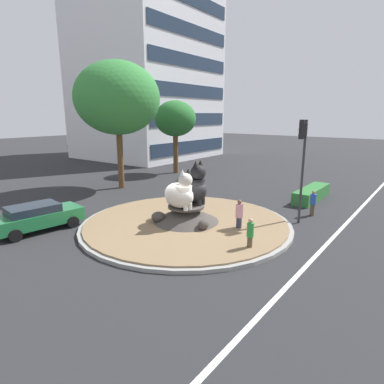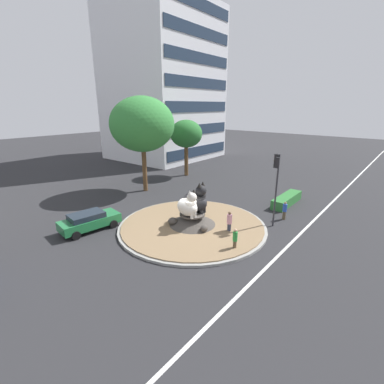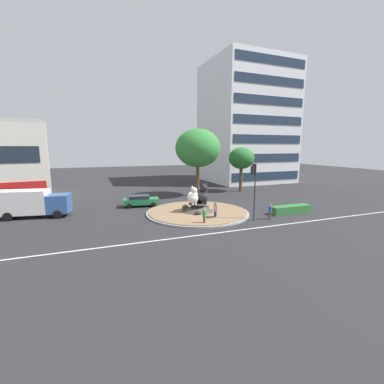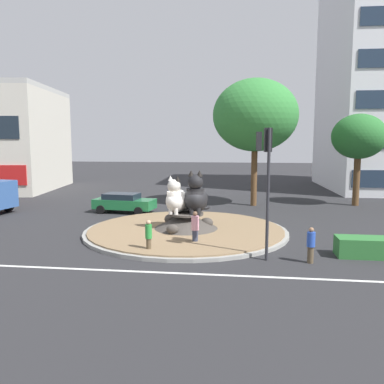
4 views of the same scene
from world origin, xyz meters
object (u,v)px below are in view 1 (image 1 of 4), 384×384
office_tower (146,67)px  broadleaf_tree_behind_island (175,119)px  pedestrian_green_shirt (250,234)px  cat_statue_white (180,193)px  pedestrian_pink_shirt (239,215)px  pedestrian_blue_shirt (313,203)px  sedan_on_far_lane (37,216)px  second_tree_near_tower (117,98)px  cat_statue_black (191,187)px  traffic_light_mast (302,150)px

office_tower → broadleaf_tree_behind_island: office_tower is taller
office_tower → pedestrian_green_shirt: size_ratio=15.65×
cat_statue_white → pedestrian_pink_shirt: size_ratio=1.23×
pedestrian_blue_shirt → pedestrian_green_shirt: bearing=-132.2°
pedestrian_pink_shirt → sedan_on_far_lane: pedestrian_pink_shirt is taller
second_tree_near_tower → office_tower: bearing=39.0°
office_tower → pedestrian_green_shirt: (-22.45, -28.93, -11.92)m
cat_statue_black → broadleaf_tree_behind_island: 17.05m
broadleaf_tree_behind_island → traffic_light_mast: bearing=-117.1°
office_tower → second_tree_near_tower: size_ratio=2.47×
cat_statue_white → second_tree_near_tower: second_tree_near_tower is taller
office_tower → second_tree_near_tower: 22.67m
office_tower → pedestrian_blue_shirt: 35.13m
cat_statue_black → second_tree_near_tower: 12.22m
second_tree_near_tower → pedestrian_pink_shirt: bearing=-103.9°
second_tree_near_tower → sedan_on_far_lane: second_tree_near_tower is taller
cat_statue_white → sedan_on_far_lane: size_ratio=0.47×
traffic_light_mast → sedan_on_far_lane: (-9.80, 10.72, -3.49)m
traffic_light_mast → pedestrian_pink_shirt: (-3.37, 1.93, -3.32)m
second_tree_near_tower → broadleaf_tree_behind_island: bearing=7.4°
cat_statue_black → broadleaf_tree_behind_island: size_ratio=0.33×
broadleaf_tree_behind_island → pedestrian_blue_shirt: 18.47m
traffic_light_mast → pedestrian_pink_shirt: bearing=50.4°
second_tree_near_tower → pedestrian_green_shirt: size_ratio=6.34×
traffic_light_mast → pedestrian_green_shirt: size_ratio=3.60×
cat_statue_black → traffic_light_mast: size_ratio=0.43×
cat_statue_white → pedestrian_blue_shirt: cat_statue_white is taller
second_tree_near_tower → cat_statue_white: bearing=-114.4°
cat_statue_white → sedan_on_far_lane: cat_statue_white is taller
second_tree_near_tower → sedan_on_far_lane: (-9.76, -4.59, -6.63)m
sedan_on_far_lane → pedestrian_green_shirt: bearing=-60.0°
pedestrian_green_shirt → pedestrian_blue_shirt: bearing=-47.2°
office_tower → pedestrian_green_shirt: 38.51m
cat_statue_white → pedestrian_blue_shirt: 8.53m
broadleaf_tree_behind_island → office_tower: bearing=55.8°
traffic_light_mast → office_tower: 34.84m
pedestrian_blue_shirt → cat_statue_black: bearing=-170.9°
cat_statue_white → pedestrian_pink_shirt: cat_statue_white is taller
cat_statue_black → second_tree_near_tower: (3.63, 10.39, 5.32)m
pedestrian_blue_shirt → sedan_on_far_lane: size_ratio=0.34×
broadleaf_tree_behind_island → sedan_on_far_lane: (-18.21, -5.68, -4.88)m
pedestrian_pink_shirt → cat_statue_white: bearing=-38.2°
broadleaf_tree_behind_island → pedestrian_pink_shirt: (-11.77, -14.47, -4.72)m
pedestrian_pink_shirt → sedan_on_far_lane: 10.89m
traffic_light_mast → sedan_on_far_lane: size_ratio=1.25×
pedestrian_blue_shirt → sedan_on_far_lane: 16.08m
traffic_light_mast → sedan_on_far_lane: traffic_light_mast is taller
traffic_light_mast → pedestrian_blue_shirt: (1.98, -0.23, -3.43)m
pedestrian_blue_shirt → pedestrian_green_shirt: size_ratio=0.97×
pedestrian_blue_shirt → sedan_on_far_lane: (-11.78, 10.95, -0.05)m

